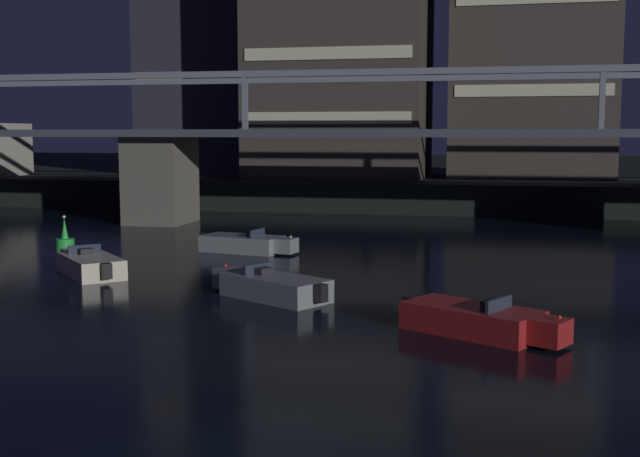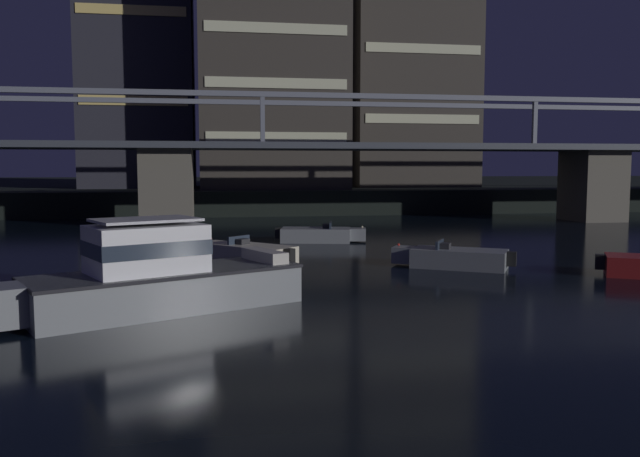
{
  "view_description": "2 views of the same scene",
  "coord_description": "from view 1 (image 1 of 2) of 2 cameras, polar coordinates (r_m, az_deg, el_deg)",
  "views": [
    {
      "loc": [
        4.14,
        -13.64,
        5.76
      ],
      "look_at": [
        -2.78,
        19.06,
        1.78
      ],
      "focal_mm": 44.89,
      "sensor_mm": 36.0,
      "label": 1
    },
    {
      "loc": [
        -13.44,
        -13.16,
        4.3
      ],
      "look_at": [
        -7.7,
        21.33,
        0.97
      ],
      "focal_mm": 36.56,
      "sensor_mm": 36.0,
      "label": 2
    }
  ],
  "objects": [
    {
      "name": "far_riverbank",
      "position": [
        96.46,
        9.5,
        3.93
      ],
      "size": [
        240.0,
        80.0,
        2.2
      ],
      "primitive_type": "cube",
      "color": "black",
      "rests_on": "ground"
    },
    {
      "name": "speedboat_near_right",
      "position": [
        34.14,
        -16.13,
        -2.49
      ],
      "size": [
        4.33,
        4.44,
        1.16
      ],
      "color": "beige",
      "rests_on": "ground"
    },
    {
      "name": "river_bridge",
      "position": [
        48.44,
        7.07,
        5.1
      ],
      "size": [
        105.5,
        6.4,
        9.38
      ],
      "color": "#605B51",
      "rests_on": "ground"
    },
    {
      "name": "speedboat_mid_left",
      "position": [
        39.14,
        -5.29,
        -1.09
      ],
      "size": [
        5.21,
        2.6,
        1.16
      ],
      "color": "gray",
      "rests_on": "ground"
    },
    {
      "name": "tower_west_tall",
      "position": [
        66.62,
        1.7,
        13.96
      ],
      "size": [
        13.55,
        13.87,
        24.05
      ],
      "color": "#38332D",
      "rests_on": "far_riverbank"
    },
    {
      "name": "speedboat_mid_right",
      "position": [
        23.58,
        11.25,
        -6.45
      ],
      "size": [
        4.87,
        3.58,
        1.16
      ],
      "color": "maroon",
      "rests_on": "ground"
    },
    {
      "name": "speedboat_near_center",
      "position": [
        28.22,
        -3.51,
        -4.14
      ],
      "size": [
        4.85,
        3.66,
        1.16
      ],
      "color": "gray",
      "rests_on": "ground"
    },
    {
      "name": "ground_plane",
      "position": [
        15.38,
        -4.75,
        -15.24
      ],
      "size": [
        400.0,
        400.0,
        0.0
      ],
      "primitive_type": "plane",
      "color": "black"
    },
    {
      "name": "channel_buoy",
      "position": [
        41.41,
        -17.72,
        -0.86
      ],
      "size": [
        0.9,
        0.9,
        1.76
      ],
      "color": "green",
      "rests_on": "ground"
    }
  ]
}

